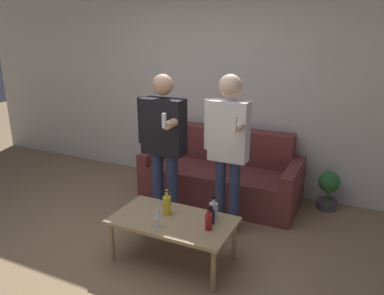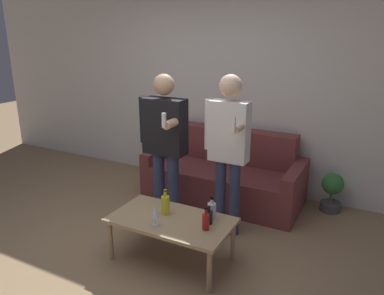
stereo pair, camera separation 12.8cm
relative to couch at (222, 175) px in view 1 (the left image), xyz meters
The scene contains 12 objects.
ground_plane 1.78m from the couch, 101.07° to the right, with size 16.00×16.00×0.00m, color #997A56.
wall_back 1.20m from the couch, 125.41° to the left, with size 8.00×0.06×2.70m.
couch is the anchor object (origin of this frame).
coffee_table 1.48m from the couch, 86.33° to the right, with size 1.11×0.61×0.42m.
bottle_orange 1.44m from the couch, 89.94° to the right, with size 0.08×0.08×0.24m.
bottle_green 1.47m from the couch, 72.93° to the right, with size 0.07×0.07×0.16m.
bottle_dark 1.37m from the couch, 72.37° to the right, with size 0.08×0.08×0.20m.
bottle_yellow 1.59m from the couch, 73.27° to the right, with size 0.06×0.06×0.20m.
wine_glass_near 1.66m from the couch, 88.85° to the right, with size 0.06×0.06×0.19m.
person_standing_left 1.12m from the couch, 113.16° to the right, with size 0.54×0.43×1.63m.
person_standing_right 1.10m from the couch, 66.10° to the right, with size 0.46×0.42×1.66m.
potted_plant 1.28m from the couch, 11.06° to the left, with size 0.25×0.25×0.47m.
Camera 1 is at (1.89, -2.41, 2.04)m, focal length 35.00 mm.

